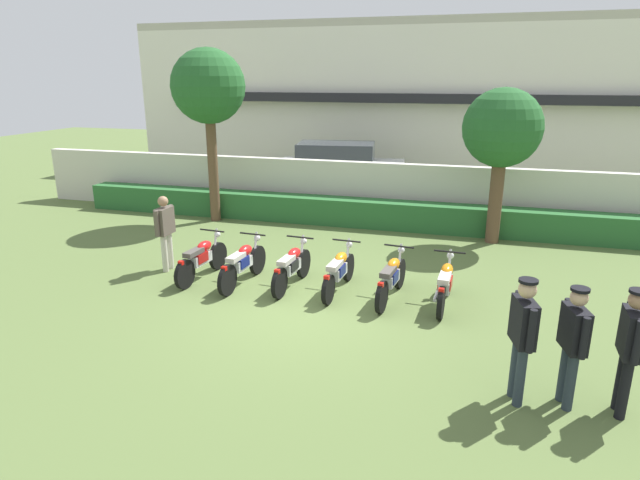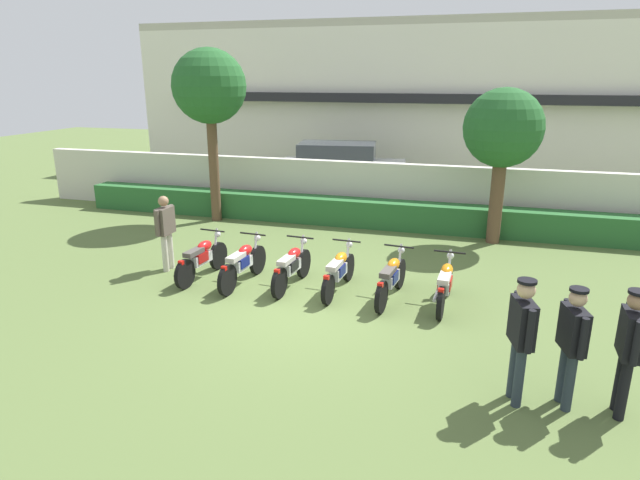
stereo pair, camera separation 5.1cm
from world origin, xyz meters
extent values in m
plane|color=#566B38|center=(0.00, 0.00, 0.00)|extent=(60.00, 60.00, 0.00)
cube|color=silver|center=(0.00, 16.25, 3.04)|extent=(23.68, 6.00, 6.07)
cube|color=black|center=(0.00, 13.00, 3.34)|extent=(19.89, 0.50, 0.36)
cube|color=#B2AD9E|center=(0.00, 16.25, 6.22)|extent=(23.68, 6.00, 0.30)
cube|color=beige|center=(0.00, 6.70, 0.88)|extent=(22.50, 0.30, 1.76)
cube|color=#28602D|center=(0.00, 6.00, 0.39)|extent=(18.00, 0.70, 0.77)
cube|color=silver|center=(-1.72, 9.98, 0.74)|extent=(4.71, 2.46, 1.00)
cube|color=#2D333D|center=(-1.92, 9.95, 1.57)|extent=(2.91, 2.06, 0.65)
cylinder|color=black|center=(-0.29, 11.11, 0.34)|extent=(0.70, 0.31, 0.68)
cylinder|color=black|center=(-0.03, 9.28, 0.34)|extent=(0.70, 0.31, 0.68)
cylinder|color=black|center=(-3.41, 10.67, 0.34)|extent=(0.70, 0.31, 0.68)
cylinder|color=black|center=(-3.15, 8.84, 0.34)|extent=(0.70, 0.31, 0.68)
cylinder|color=brown|center=(-4.50, 5.42, 1.59)|extent=(0.29, 0.29, 3.18)
sphere|color=#235B28|center=(-4.50, 5.42, 3.91)|extent=(2.11, 2.11, 2.11)
cylinder|color=brown|center=(3.50, 5.38, 1.14)|extent=(0.34, 0.34, 2.27)
sphere|color=#235B28|center=(3.50, 5.38, 2.96)|extent=(1.96, 1.96, 1.96)
cylinder|color=black|center=(-2.48, 1.51, 0.31)|extent=(0.15, 0.63, 0.62)
cylinder|color=black|center=(-2.60, 0.25, 0.31)|extent=(0.15, 0.63, 0.62)
cube|color=silver|center=(-2.55, 0.83, 0.46)|extent=(0.26, 0.62, 0.22)
ellipsoid|color=red|center=(-2.53, 1.00, 0.69)|extent=(0.26, 0.46, 0.22)
cube|color=#4C4742|center=(-2.57, 0.60, 0.67)|extent=(0.25, 0.54, 0.10)
cube|color=red|center=(-2.61, 0.15, 0.59)|extent=(0.11, 0.09, 0.08)
cylinder|color=silver|center=(-2.49, 1.42, 0.63)|extent=(0.07, 0.23, 0.65)
cylinder|color=black|center=(-2.50, 1.33, 0.95)|extent=(0.60, 0.09, 0.04)
sphere|color=silver|center=(-2.48, 1.53, 0.81)|extent=(0.14, 0.14, 0.14)
cylinder|color=silver|center=(-2.69, 0.59, 0.33)|extent=(0.12, 0.55, 0.07)
cube|color=#A51414|center=(-2.55, 0.78, 0.51)|extent=(0.27, 0.38, 0.20)
cylinder|color=black|center=(-1.51, 1.47, 0.32)|extent=(0.14, 0.64, 0.64)
cylinder|color=black|center=(-1.61, 0.16, 0.32)|extent=(0.14, 0.64, 0.64)
cube|color=silver|center=(-1.56, 0.77, 0.47)|extent=(0.25, 0.61, 0.22)
ellipsoid|color=red|center=(-1.55, 0.94, 0.70)|extent=(0.25, 0.46, 0.22)
cube|color=#B2ADA3|center=(-1.58, 0.54, 0.68)|extent=(0.24, 0.53, 0.10)
cube|color=red|center=(-1.62, 0.06, 0.60)|extent=(0.11, 0.09, 0.08)
cylinder|color=silver|center=(-1.52, 1.38, 0.64)|extent=(0.07, 0.23, 0.65)
cylinder|color=black|center=(-1.52, 1.29, 0.96)|extent=(0.60, 0.08, 0.04)
sphere|color=silver|center=(-1.51, 1.49, 0.82)|extent=(0.14, 0.14, 0.14)
cylinder|color=silver|center=(-1.70, 0.53, 0.34)|extent=(0.11, 0.55, 0.07)
cube|color=navy|center=(-1.57, 0.72, 0.52)|extent=(0.27, 0.38, 0.20)
cylinder|color=black|center=(-0.48, 1.56, 0.31)|extent=(0.14, 0.62, 0.62)
cylinder|color=black|center=(-0.57, 0.32, 0.31)|extent=(0.14, 0.62, 0.62)
cube|color=silver|center=(-0.53, 0.89, 0.46)|extent=(0.24, 0.61, 0.22)
ellipsoid|color=red|center=(-0.51, 1.06, 0.69)|extent=(0.25, 0.46, 0.22)
cube|color=#B2ADA3|center=(-0.55, 0.66, 0.67)|extent=(0.24, 0.53, 0.10)
cube|color=red|center=(-0.58, 0.22, 0.59)|extent=(0.11, 0.09, 0.08)
cylinder|color=silver|center=(-0.48, 1.47, 0.63)|extent=(0.07, 0.23, 0.65)
cylinder|color=black|center=(-0.49, 1.38, 0.95)|extent=(0.60, 0.08, 0.04)
sphere|color=silver|center=(-0.48, 1.58, 0.81)|extent=(0.14, 0.14, 0.14)
cylinder|color=silver|center=(-0.67, 0.65, 0.33)|extent=(0.11, 0.55, 0.07)
cube|color=black|center=(-0.53, 0.84, 0.51)|extent=(0.27, 0.38, 0.20)
cylinder|color=black|center=(0.51, 1.64, 0.29)|extent=(0.13, 0.59, 0.58)
cylinder|color=black|center=(0.42, 0.31, 0.29)|extent=(0.13, 0.59, 0.58)
cube|color=silver|center=(0.46, 0.92, 0.44)|extent=(0.24, 0.61, 0.22)
ellipsoid|color=orange|center=(0.47, 1.09, 0.67)|extent=(0.25, 0.45, 0.22)
cube|color=#B2ADA3|center=(0.45, 0.69, 0.65)|extent=(0.23, 0.53, 0.10)
cube|color=red|center=(0.41, 0.21, 0.57)|extent=(0.10, 0.09, 0.08)
cylinder|color=silver|center=(0.50, 1.55, 0.61)|extent=(0.06, 0.23, 0.65)
cylinder|color=black|center=(0.49, 1.46, 0.93)|extent=(0.60, 0.07, 0.04)
sphere|color=silver|center=(0.51, 1.66, 0.79)|extent=(0.14, 0.14, 0.14)
cylinder|color=silver|center=(0.32, 0.68, 0.31)|extent=(0.10, 0.55, 0.07)
cube|color=navy|center=(0.46, 0.87, 0.49)|extent=(0.26, 0.37, 0.20)
cylinder|color=black|center=(1.62, 1.53, 0.30)|extent=(0.16, 0.62, 0.61)
cylinder|color=black|center=(1.47, 0.20, 0.30)|extent=(0.16, 0.62, 0.61)
cube|color=silver|center=(1.54, 0.81, 0.45)|extent=(0.27, 0.62, 0.22)
ellipsoid|color=orange|center=(1.55, 0.98, 0.68)|extent=(0.27, 0.46, 0.22)
cube|color=#4C4742|center=(1.51, 0.58, 0.66)|extent=(0.26, 0.54, 0.10)
cube|color=red|center=(1.46, 0.10, 0.58)|extent=(0.11, 0.09, 0.08)
cylinder|color=silver|center=(1.61, 1.44, 0.62)|extent=(0.08, 0.23, 0.65)
cylinder|color=black|center=(1.60, 1.35, 0.94)|extent=(0.60, 0.10, 0.04)
sphere|color=silver|center=(1.62, 1.55, 0.80)|extent=(0.14, 0.14, 0.14)
cylinder|color=silver|center=(1.39, 0.58, 0.32)|extent=(0.13, 0.55, 0.07)
cube|color=navy|center=(1.53, 0.76, 0.50)|extent=(0.28, 0.38, 0.20)
cylinder|color=black|center=(2.60, 1.45, 0.30)|extent=(0.12, 0.61, 0.60)
cylinder|color=black|center=(2.53, 0.23, 0.30)|extent=(0.12, 0.61, 0.60)
cube|color=silver|center=(2.56, 0.79, 0.45)|extent=(0.23, 0.61, 0.22)
ellipsoid|color=orange|center=(2.57, 0.96, 0.68)|extent=(0.24, 0.45, 0.22)
cube|color=beige|center=(2.55, 0.56, 0.66)|extent=(0.23, 0.53, 0.10)
cube|color=red|center=(2.53, 0.13, 0.58)|extent=(0.10, 0.09, 0.08)
cylinder|color=silver|center=(2.59, 1.36, 0.62)|extent=(0.06, 0.23, 0.65)
cylinder|color=black|center=(2.59, 1.27, 0.94)|extent=(0.60, 0.07, 0.04)
sphere|color=silver|center=(2.60, 1.47, 0.80)|extent=(0.14, 0.14, 0.14)
cylinder|color=silver|center=(2.43, 0.55, 0.32)|extent=(0.10, 0.55, 0.07)
cube|color=#A51414|center=(2.56, 0.74, 0.50)|extent=(0.26, 0.37, 0.20)
cylinder|color=beige|center=(-3.54, 1.25, 0.42)|extent=(0.13, 0.13, 0.84)
cylinder|color=beige|center=(-3.54, 1.03, 0.42)|extent=(0.13, 0.13, 0.84)
cube|color=brown|center=(-3.54, 1.14, 1.14)|extent=(0.22, 0.49, 0.60)
cylinder|color=brown|center=(-3.54, 1.44, 1.15)|extent=(0.09, 0.09, 0.57)
cylinder|color=brown|center=(-3.54, 0.85, 1.15)|extent=(0.09, 0.09, 0.57)
sphere|color=#9E7556|center=(-3.54, 1.14, 1.58)|extent=(0.23, 0.23, 0.23)
cylinder|color=#28333D|center=(3.71, -2.21, 0.43)|extent=(0.13, 0.13, 0.86)
cylinder|color=#28333D|center=(3.66, -1.99, 0.43)|extent=(0.13, 0.13, 0.86)
cube|color=black|center=(3.68, -2.10, 1.16)|extent=(0.33, 0.54, 0.61)
cylinder|color=black|center=(3.75, -2.39, 1.17)|extent=(0.09, 0.09, 0.58)
cylinder|color=black|center=(3.61, -1.81, 1.17)|extent=(0.09, 0.09, 0.58)
sphere|color=tan|center=(3.68, -2.10, 1.61)|extent=(0.23, 0.23, 0.23)
cylinder|color=black|center=(3.68, -2.10, 1.72)|extent=(0.24, 0.24, 0.04)
cylinder|color=#28333D|center=(4.33, -2.13, 0.41)|extent=(0.13, 0.13, 0.82)
cylinder|color=#28333D|center=(4.28, -1.92, 0.41)|extent=(0.13, 0.13, 0.82)
cube|color=black|center=(4.30, -2.02, 1.11)|extent=(0.33, 0.52, 0.58)
cylinder|color=black|center=(4.37, -2.30, 1.12)|extent=(0.09, 0.09, 0.55)
cylinder|color=black|center=(4.24, -1.74, 1.12)|extent=(0.09, 0.09, 0.55)
sphere|color=tan|center=(4.30, -2.02, 1.54)|extent=(0.22, 0.22, 0.22)
cylinder|color=black|center=(4.30, -2.02, 1.65)|extent=(0.23, 0.23, 0.04)
cylinder|color=black|center=(4.95, -2.15, 0.42)|extent=(0.13, 0.13, 0.84)
cylinder|color=black|center=(4.96, -1.93, 0.42)|extent=(0.13, 0.13, 0.84)
cube|color=black|center=(4.95, -2.04, 1.14)|extent=(0.24, 0.50, 0.60)
cylinder|color=black|center=(4.94, -2.33, 1.16)|extent=(0.09, 0.09, 0.57)
cylinder|color=black|center=(4.97, -1.74, 1.16)|extent=(0.09, 0.09, 0.57)
sphere|color=#9E7556|center=(4.95, -2.04, 1.58)|extent=(0.23, 0.23, 0.23)
cylinder|color=black|center=(4.95, -2.04, 1.70)|extent=(0.24, 0.24, 0.04)
camera|label=1|loc=(2.91, -8.92, 4.20)|focal=30.31mm
camera|label=2|loc=(2.96, -8.90, 4.20)|focal=30.31mm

